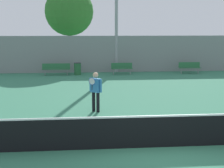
# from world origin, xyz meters

# --- Properties ---
(ground_plane) EXTENTS (100.00, 100.00, 0.00)m
(ground_plane) POSITION_xyz_m (0.00, 0.00, 0.00)
(ground_plane) COLOR #337556
(tennis_net) EXTENTS (12.40, 0.09, 0.99)m
(tennis_net) POSITION_xyz_m (0.00, 0.00, 0.50)
(tennis_net) COLOR #99999E
(tennis_net) RESTS_ON ground_plane
(tennis_player) EXTENTS (0.55, 0.52, 1.71)m
(tennis_player) POSITION_xyz_m (-1.60, 4.19, 0.98)
(tennis_player) COLOR black
(tennis_player) RESTS_ON ground_plane
(bench_courtside_near) EXTENTS (2.10, 0.40, 0.88)m
(bench_courtside_near) POSITION_xyz_m (-4.22, 15.04, 0.55)
(bench_courtside_near) COLOR #28663D
(bench_courtside_near) RESTS_ON ground_plane
(bench_courtside_far) EXTENTS (1.70, 0.40, 0.88)m
(bench_courtside_far) POSITION_xyz_m (6.18, 15.04, 0.55)
(bench_courtside_far) COLOR #28663D
(bench_courtside_far) RESTS_ON ground_plane
(bench_by_gate) EXTENTS (1.63, 0.40, 0.88)m
(bench_by_gate) POSITION_xyz_m (0.80, 15.04, 0.55)
(bench_by_gate) COLOR #28663D
(bench_by_gate) RESTS_ON ground_plane
(trash_bin) EXTENTS (0.55, 0.55, 0.94)m
(trash_bin) POSITION_xyz_m (-2.60, 14.98, 0.47)
(trash_bin) COLOR #235B33
(trash_bin) RESTS_ON ground_plane
(back_fence) EXTENTS (35.30, 0.06, 2.93)m
(back_fence) POSITION_xyz_m (0.00, 16.30, 1.46)
(back_fence) COLOR gray
(back_fence) RESTS_ON ground_plane
(tree_green_tall) EXTENTS (4.44, 4.44, 7.25)m
(tree_green_tall) POSITION_xyz_m (-3.40, 20.74, 5.02)
(tree_green_tall) COLOR brown
(tree_green_tall) RESTS_ON ground_plane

